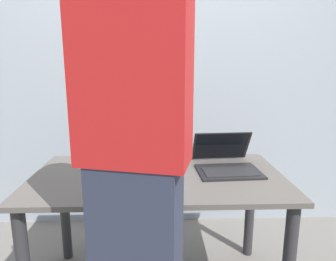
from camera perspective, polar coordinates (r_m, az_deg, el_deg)
name	(u,v)px	position (r m, az deg, el deg)	size (l,w,h in m)	color
desk	(158,194)	(1.72, -1.92, -11.96)	(1.38, 0.74, 0.71)	#56514C
laptop	(226,162)	(1.79, 10.88, -5.80)	(0.37, 0.39, 0.20)	black
beer_bottle_amber	(110,152)	(1.74, -10.83, -4.04)	(0.07, 0.07, 0.30)	#1E5123
beer_bottle_dark	(119,156)	(1.69, -9.23, -4.82)	(0.07, 0.07, 0.27)	#333333
person_figure	(136,175)	(1.12, -6.13, -8.29)	(0.43, 0.33, 1.79)	#2D3347
coffee_mug	(148,165)	(1.71, -3.82, -6.51)	(0.10, 0.07, 0.09)	#19598C
back_wall	(157,65)	(2.42, -2.01, 12.18)	(6.00, 0.10, 2.60)	#99A3AD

